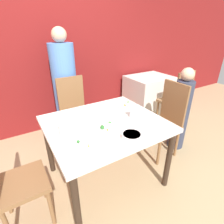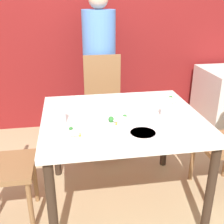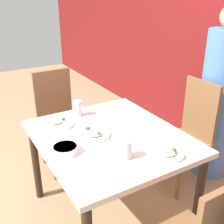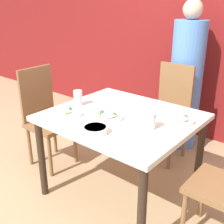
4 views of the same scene
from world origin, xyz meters
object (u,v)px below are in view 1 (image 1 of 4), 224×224
Objects in this scene: plate_rice_adult at (128,106)px; glass_water_tall at (133,112)px; person_child at (180,113)px; person_adult at (66,90)px; chair_child_spot at (166,119)px; bowl_curry at (132,136)px; chair_adult_spot at (75,111)px.

plate_rice_adult is 0.28m from glass_water_tall.
plate_rice_adult is (-0.78, 0.18, 0.22)m from person_child.
glass_water_tall is at bearing -75.30° from person_adult.
chair_child_spot is 5.73× the size of bowl_curry.
bowl_curry is 0.67m from plate_rice_adult.
glass_water_tall reaches higher than plate_rice_adult.
person_adult is 9.28× the size of bowl_curry.
chair_adult_spot is 4.41× the size of plate_rice_adult.
chair_adult_spot is at bearing -132.19° from chair_child_spot.
person_adult is at bearing -141.73° from chair_child_spot.
person_child reaches higher than chair_child_spot.
chair_adult_spot reaches higher than bowl_curry.
person_adult is 1.10m from plate_rice_adult.
chair_child_spot reaches higher than glass_water_tall.
person_child is (0.28, -0.00, 0.02)m from chair_child_spot.
chair_adult_spot is 1.27m from chair_child_spot.
chair_adult_spot is 1.49m from person_child.
bowl_curry is at bearing -87.26° from person_adult.
person_child reaches higher than glass_water_tall.
person_child is at bearing -34.97° from chair_adult_spot.
person_adult reaches higher than chair_child_spot.
person_child is (1.22, -1.19, -0.20)m from person_adult.
chair_child_spot is 0.97m from bowl_curry.
chair_adult_spot is at bearing 93.49° from bowl_curry.
person_child is 9.68× the size of glass_water_tall.
glass_water_tall is (0.33, -1.26, 0.06)m from person_adult.
chair_adult_spot is 1.00× the size of chair_child_spot.
person_child reaches higher than chair_adult_spot.
person_child reaches higher than bowl_curry.
plate_rice_adult is at bearing 56.64° from bowl_curry.
person_adult reaches higher than glass_water_tall.
person_adult is at bearing 104.70° from glass_water_tall.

